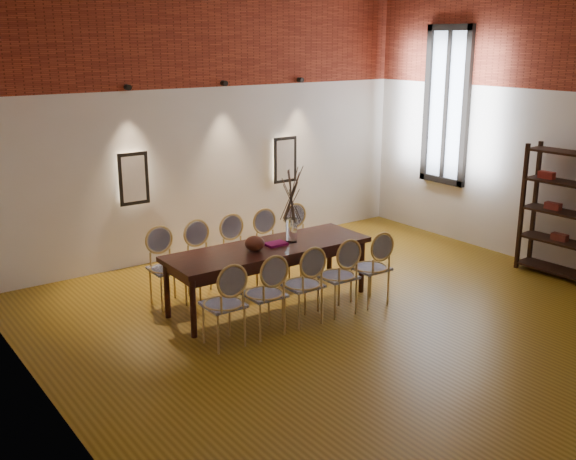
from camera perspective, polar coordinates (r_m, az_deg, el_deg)
floor at (r=7.93m, az=6.59°, el=-7.94°), size 7.00×7.00×0.02m
wall_back at (r=10.22m, az=-6.70°, el=9.15°), size 7.00×0.10×4.00m
wall_left at (r=5.62m, az=-20.62°, el=2.73°), size 0.10×7.00×4.00m
wall_right at (r=10.09m, az=22.22°, el=8.01°), size 0.10×7.00×4.00m
brick_band_back at (r=10.09m, az=-6.73°, el=16.19°), size 7.00×0.02×1.50m
brick_band_left at (r=5.51m, az=-21.20°, el=15.59°), size 0.02×7.00×1.50m
brick_band_right at (r=9.96m, az=22.77°, el=15.11°), size 0.02×7.00×1.50m
niche_left at (r=9.68m, az=-13.01°, el=4.28°), size 0.36×0.06×0.66m
niche_right at (r=10.92m, az=-0.34°, el=5.98°), size 0.36×0.06×0.66m
spot_fixture_left at (r=9.48m, az=-13.41°, el=11.66°), size 0.08×0.10×0.08m
spot_fixture_mid at (r=10.16m, az=-5.43°, el=12.27°), size 0.08×0.10×0.08m
spot_fixture_right at (r=10.93m, az=1.05°, el=12.59°), size 0.08×0.10×0.08m
window_glass at (r=11.19m, az=13.31°, el=10.20°), size 0.02×0.78×2.38m
window_frame at (r=11.18m, az=13.24°, el=10.19°), size 0.08×0.90×2.50m
window_mullion at (r=11.18m, az=13.24°, el=10.19°), size 0.06×0.06×2.40m
dining_table at (r=8.30m, az=-1.62°, el=-3.87°), size 2.60×0.88×0.75m
chair_near_a at (r=7.21m, az=-5.49°, el=-6.27°), size 0.45×0.45×0.94m
chair_near_b at (r=7.46m, az=-2.02°, el=-5.43°), size 0.45×0.45×0.94m
chair_near_c at (r=7.73m, az=1.21°, el=-4.64°), size 0.45×0.45×0.94m
chair_near_d at (r=8.03m, az=4.20°, el=-3.89°), size 0.45×0.45×0.94m
chair_near_e at (r=8.34m, az=6.97°, el=-3.18°), size 0.45×0.45×0.94m
chair_far_a at (r=8.38m, az=-10.19°, el=-3.25°), size 0.45×0.45×0.94m
chair_far_b at (r=8.59m, az=-7.07°, el=-2.62°), size 0.45×0.45×0.94m
chair_far_c at (r=8.83m, az=-4.10°, el=-2.03°), size 0.45×0.45×0.94m
chair_far_d at (r=9.09m, az=-1.31°, el=-1.46°), size 0.45×0.45×0.94m
chair_far_e at (r=9.37m, az=1.33°, el=-0.92°), size 0.45×0.45×0.94m
vase at (r=8.32m, az=0.30°, el=-0.02°), size 0.14×0.14×0.30m
dried_branches at (r=8.21m, az=0.31°, el=3.01°), size 0.50×0.50×0.70m
bowl at (r=7.99m, az=-2.84°, el=-1.15°), size 0.24×0.24×0.18m
book at (r=8.23m, az=-1.03°, el=-1.18°), size 0.26×0.18×0.03m
shelving_rack at (r=9.92m, az=21.97°, el=1.43°), size 0.43×1.02×1.80m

